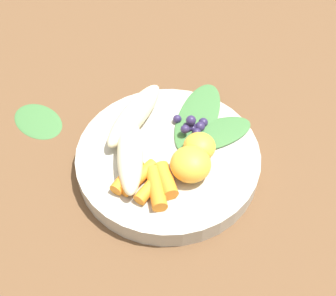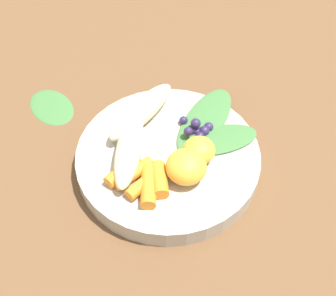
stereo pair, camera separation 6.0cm
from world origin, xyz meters
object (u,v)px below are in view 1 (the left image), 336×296
at_px(bowl, 168,159).
at_px(banana_peeled_right, 135,115).
at_px(banana_peeled_left, 130,153).
at_px(kale_leaf_stray, 38,120).
at_px(orange_segment_near, 199,147).

height_order(bowl, banana_peeled_right, banana_peeled_right).
bearing_deg(banana_peeled_right, bowl, 68.54).
distance_m(bowl, banana_peeled_left, 0.06).
relative_size(banana_peeled_left, kale_leaf_stray, 1.49).
relative_size(banana_peeled_right, kale_leaf_stray, 1.49).
xyz_separation_m(banana_peeled_left, banana_peeled_right, (0.00, -0.07, 0.00)).
distance_m(bowl, banana_peeled_right, 0.08).
height_order(bowl, banana_peeled_left, banana_peeled_left).
distance_m(banana_peeled_right, orange_segment_near, 0.10).
xyz_separation_m(banana_peeled_right, orange_segment_near, (-0.09, 0.05, -0.00)).
xyz_separation_m(orange_segment_near, kale_leaf_stray, (0.24, -0.07, -0.04)).
bearing_deg(kale_leaf_stray, banana_peeled_left, -171.58).
distance_m(bowl, orange_segment_near, 0.05).
distance_m(banana_peeled_left, banana_peeled_right, 0.07).
bearing_deg(kale_leaf_stray, orange_segment_near, -157.98).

